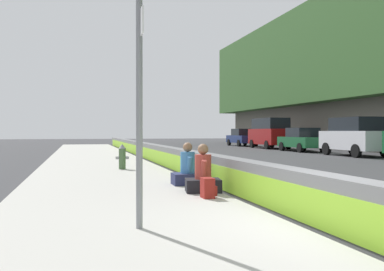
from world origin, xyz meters
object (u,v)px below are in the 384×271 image
route_sign_post (140,77)px  seated_person_middle (188,171)px  seated_person_foreground (203,177)px  backpack (208,188)px  fire_hydrant (122,156)px  parked_car_far (270,133)px  parked_car_farther (242,137)px  parked_car_midline (302,140)px  parked_car_fourth (355,136)px

route_sign_post → seated_person_middle: route_sign_post is taller
seated_person_foreground → backpack: (-0.86, 0.14, -0.13)m
route_sign_post → fire_hydrant: (9.49, -0.68, -1.62)m
fire_hydrant → backpack: size_ratio=2.20×
route_sign_post → parked_car_far: bearing=-27.7°
parked_car_far → parked_car_farther: parked_car_far is taller
fire_hydrant → backpack: (-7.11, -1.00, -0.25)m
seated_person_middle → parked_car_far: (23.84, -13.13, 0.89)m
backpack → parked_car_far: 29.27m
parked_car_midline → parked_car_far: size_ratio=0.89×
route_sign_post → seated_person_foreground: bearing=-29.5°
route_sign_post → parked_car_midline: 27.03m
parked_car_far → backpack: bearing=153.0°
seated_person_foreground → backpack: size_ratio=2.63×
route_sign_post → fire_hydrant: size_ratio=4.09×
backpack → fire_hydrant: bearing=8.0°
seated_person_foreground → backpack: bearing=170.6°
route_sign_post → parked_car_fourth: size_ratio=0.75×
backpack → parked_car_midline: (20.21, -13.10, 0.53)m
seated_person_foreground → parked_car_fourth: bearing=-44.5°
seated_person_foreground → seated_person_middle: seated_person_foreground is taller
parked_car_far → fire_hydrant: bearing=143.0°
backpack → parked_car_fourth: (14.23, -13.27, 0.85)m
parked_car_fourth → route_sign_post: bearing=138.0°
fire_hydrant → parked_car_midline: bearing=-47.1°
parked_car_far → seated_person_middle: bearing=151.1°
seated_person_foreground → parked_car_far: (25.21, -13.13, 0.88)m
fire_hydrant → parked_car_fourth: (7.12, -14.27, 0.60)m
route_sign_post → parked_car_fourth: bearing=-42.0°
fire_hydrant → route_sign_post: bearing=175.9°
seated_person_middle → parked_car_fourth: (12.00, -13.13, 0.72)m
parked_car_midline → parked_car_farther: 12.32m
fire_hydrant → parked_car_far: (18.96, -14.28, 0.77)m
parked_car_midline → parked_car_far: parked_car_far is taller
seated_person_middle → parked_car_midline: size_ratio=0.23×
seated_person_middle → backpack: size_ratio=2.62×
parked_car_fourth → parked_car_far: bearing=-0.0°
fire_hydrant → parked_car_midline: size_ratio=0.19×
route_sign_post → parked_car_far: 32.16m
parked_car_farther → parked_car_fourth: bearing=180.0°
seated_person_foreground → parked_car_fourth: 18.75m
parked_car_midline → parked_car_fourth: bearing=-178.3°
route_sign_post → parked_car_farther: size_ratio=0.80×
parked_car_fourth → seated_person_foreground: bearing=135.5°
backpack → parked_car_fourth: bearing=-43.0°
seated_person_middle → parked_car_midline: bearing=-35.8°
seated_person_middle → backpack: bearing=176.5°
route_sign_post → backpack: (2.38, -1.69, -1.88)m
fire_hydrant → seated_person_foreground: (-6.25, -1.15, -0.12)m
backpack → parked_car_midline: parked_car_midline is taller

